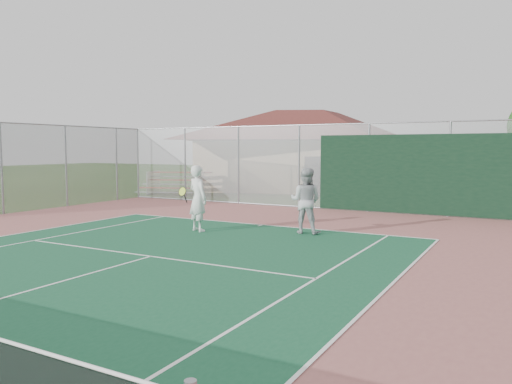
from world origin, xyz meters
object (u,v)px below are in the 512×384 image
Objects in this scene: bleachers at (175,182)px; player_white_front at (198,199)px; player_grey_back at (306,201)px; clubhouse at (308,142)px.

player_white_front reaches higher than bleachers.
player_grey_back reaches higher than bleachers.
clubhouse is 7.44× the size of player_white_front.
player_grey_back is (6.40, -15.11, -1.92)m from clubhouse.
bleachers is 1.97× the size of player_white_front.
player_white_front is at bearing -91.51° from clubhouse.
player_white_front is at bearing -68.88° from bleachers.
bleachers is at bearing -27.73° from player_white_front.
clubhouse reaches higher than player_grey_back.
player_white_front is 3.25m from player_grey_back.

